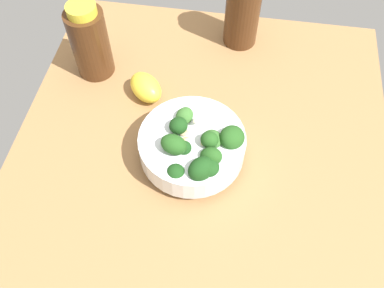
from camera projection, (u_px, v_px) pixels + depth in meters
ground_plane at (203, 138)px, 77.46cm from camera, size 66.49×66.49×3.57cm
bowl_of_broccoli at (194, 146)px, 69.48cm from camera, size 18.85×18.07×9.25cm
lemon_wedge at (146, 87)px, 78.94cm from camera, size 8.87×8.83×4.60cm
bottle_tall at (243, 8)px, 82.64cm from camera, size 6.96×6.96×17.60cm
bottle_short at (90, 41)px, 78.51cm from camera, size 7.23×7.23×15.54cm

